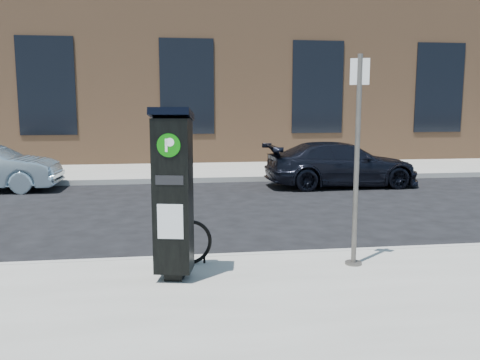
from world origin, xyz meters
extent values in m
plane|color=black|center=(0.00, 0.00, 0.00)|extent=(120.00, 120.00, 0.00)
cube|color=gray|center=(0.00, 14.00, 0.07)|extent=(60.00, 12.00, 0.15)
cube|color=#9E9B93|center=(0.00, -0.02, 0.07)|extent=(60.00, 0.12, 0.16)
cube|color=#9E9B93|center=(0.00, 8.02, 0.07)|extent=(60.00, 0.12, 0.16)
cube|color=#8E6240|center=(0.00, 17.00, 4.00)|extent=(28.00, 10.00, 8.00)
cube|color=black|center=(-5.00, 11.98, 3.00)|extent=(2.00, 0.06, 3.50)
cube|color=black|center=(0.00, 11.98, 3.00)|extent=(2.00, 0.06, 3.50)
cube|color=black|center=(5.00, 11.98, 3.00)|extent=(2.00, 0.06, 3.50)
cube|color=black|center=(10.00, 11.98, 3.00)|extent=(2.00, 0.06, 3.50)
cube|color=black|center=(-0.67, -0.97, 0.21)|extent=(0.27, 0.27, 0.11)
cube|color=black|center=(-0.67, -0.97, 1.22)|extent=(0.52, 0.48, 1.91)
cube|color=black|center=(-0.67, -0.97, 2.22)|extent=(0.57, 0.53, 0.18)
cylinder|color=#085807|center=(-0.71, -1.16, 1.86)|extent=(0.28, 0.07, 0.28)
cube|color=white|center=(-0.71, -1.16, 1.86)|extent=(0.10, 0.03, 0.16)
cube|color=silver|center=(-0.71, -1.16, 0.94)|extent=(0.31, 0.07, 0.43)
cube|color=black|center=(-0.71, -1.16, 1.45)|extent=(0.33, 0.08, 0.11)
cylinder|color=#5B5451|center=(1.79, -0.72, 0.17)|extent=(0.23, 0.23, 0.03)
cylinder|color=#5B5451|center=(1.79, -0.72, 1.57)|extent=(0.07, 0.07, 2.84)
cube|color=silver|center=(1.79, -0.72, 2.77)|extent=(0.24, 0.12, 0.34)
torus|color=black|center=(-0.46, -0.40, 0.46)|extent=(0.63, 0.14, 0.63)
cylinder|color=black|center=(-0.66, -0.43, 0.21)|extent=(0.03, 0.03, 0.12)
cylinder|color=black|center=(-0.25, -0.37, 0.21)|extent=(0.03, 0.03, 0.12)
imported|color=black|center=(4.21, 6.76, 0.64)|extent=(4.43, 1.87, 1.28)
camera|label=1|loc=(-0.71, -7.21, 2.34)|focal=38.00mm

